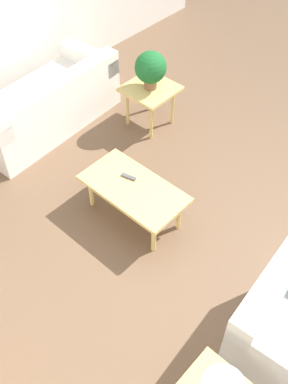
{
  "coord_description": "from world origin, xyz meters",
  "views": [
    {
      "loc": [
        -1.73,
        2.64,
        3.65
      ],
      "look_at": [
        0.19,
        0.54,
        0.55
      ],
      "focal_mm": 42.0,
      "sensor_mm": 36.0,
      "label": 1
    }
  ],
  "objects_px": {
    "sofa": "(45,106)",
    "side_table_plant": "(150,93)",
    "potted_plant": "(151,68)",
    "coffee_table": "(134,191)"
  },
  "relations": [
    {
      "from": "sofa",
      "to": "side_table_plant",
      "type": "distance_m",
      "value": 1.31
    },
    {
      "from": "potted_plant",
      "to": "coffee_table",
      "type": "bearing_deg",
      "value": 125.82
    },
    {
      "from": "coffee_table",
      "to": "sofa",
      "type": "bearing_deg",
      "value": -10.99
    },
    {
      "from": "coffee_table",
      "to": "potted_plant",
      "type": "relative_size",
      "value": 2.3
    },
    {
      "from": "coffee_table",
      "to": "potted_plant",
      "type": "distance_m",
      "value": 1.6
    },
    {
      "from": "coffee_table",
      "to": "potted_plant",
      "type": "bearing_deg",
      "value": -54.18
    },
    {
      "from": "side_table_plant",
      "to": "coffee_table",
      "type": "bearing_deg",
      "value": 125.82
    },
    {
      "from": "sofa",
      "to": "potted_plant",
      "type": "distance_m",
      "value": 1.39
    },
    {
      "from": "side_table_plant",
      "to": "potted_plant",
      "type": "relative_size",
      "value": 1.26
    },
    {
      "from": "side_table_plant",
      "to": "potted_plant",
      "type": "height_order",
      "value": "potted_plant"
    }
  ]
}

